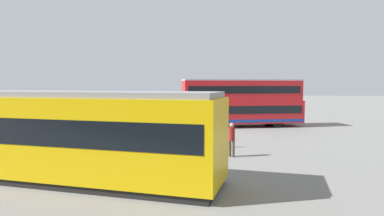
% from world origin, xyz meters
% --- Properties ---
extents(ground_plane, '(160.00, 160.00, 0.00)m').
position_xyz_m(ground_plane, '(0.00, 0.00, 0.00)').
color(ground_plane, gray).
extents(double_decker_bus, '(10.39, 4.82, 3.96)m').
position_xyz_m(double_decker_bus, '(-2.88, -2.18, 2.02)').
color(double_decker_bus, red).
rests_on(double_decker_bus, ground).
extents(tram_yellow, '(13.92, 5.09, 3.31)m').
position_xyz_m(tram_yellow, '(5.40, 13.88, 1.72)').
color(tram_yellow, '#E5B70C').
rests_on(tram_yellow, ground).
extents(pedestrian_near_railing, '(0.40, 0.40, 1.75)m').
position_xyz_m(pedestrian_near_railing, '(2.51, 3.29, 1.01)').
color(pedestrian_near_railing, '#4C3F2D').
rests_on(pedestrian_near_railing, ground).
extents(pedestrian_crossing, '(0.45, 0.45, 1.67)m').
position_xyz_m(pedestrian_crossing, '(-1.79, 9.56, 0.96)').
color(pedestrian_crossing, '#4C3F2D').
rests_on(pedestrian_crossing, ground).
extents(pedestrian_railing, '(9.19, 0.81, 1.08)m').
position_xyz_m(pedestrian_railing, '(3.12, 6.98, 0.75)').
color(pedestrian_railing, gray).
rests_on(pedestrian_railing, ground).
extents(info_sign, '(1.00, 0.32, 2.24)m').
position_xyz_m(info_sign, '(8.39, 6.26, 1.54)').
color(info_sign, slate).
rests_on(info_sign, ground).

